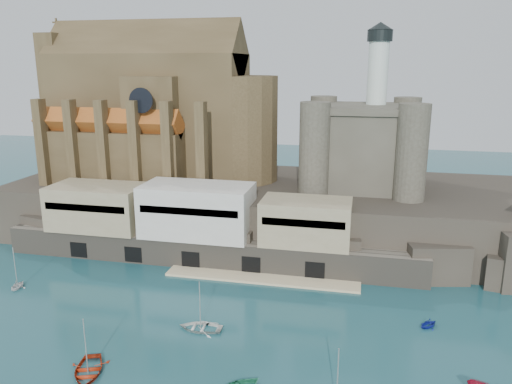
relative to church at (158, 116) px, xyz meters
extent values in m
plane|color=#17454E|center=(24.13, -41.85, -22.13)|extent=(300.00, 300.00, 0.00)
cube|color=black|center=(24.13, -1.85, -17.13)|extent=(100.00, 34.00, 10.00)
cube|color=black|center=(-13.87, -18.35, -19.13)|extent=(9.00, 5.00, 6.00)
cube|color=black|center=(2.13, -18.35, -19.13)|extent=(9.00, 5.00, 6.00)
cube|color=black|center=(19.13, -18.35, -19.13)|extent=(9.00, 5.00, 6.00)
cube|color=black|center=(36.13, -18.35, -19.13)|extent=(9.00, 5.00, 6.00)
cube|color=black|center=(52.13, -18.35, -19.13)|extent=(9.00, 5.00, 6.00)
cube|color=#675F52|center=(16.13, -19.35, -19.88)|extent=(70.00, 6.00, 4.50)
cube|color=#D3BC8D|center=(26.13, -23.85, -21.98)|extent=(30.00, 4.00, 0.40)
cube|color=black|center=(-5.87, -22.25, -20.53)|extent=(3.00, 0.40, 2.60)
cube|color=black|center=(4.13, -22.25, -20.53)|extent=(3.00, 0.40, 2.60)
cube|color=black|center=(14.13, -22.25, -20.53)|extent=(3.00, 0.40, 2.60)
cube|color=black|center=(24.13, -22.25, -20.53)|extent=(3.00, 0.40, 2.60)
cube|color=black|center=(34.13, -22.25, -20.53)|extent=(3.00, 0.40, 2.60)
cube|color=gray|center=(-3.87, -18.35, -13.88)|extent=(16.00, 9.00, 7.50)
cube|color=beige|center=(14.13, -18.35, -13.38)|extent=(18.00, 9.00, 8.50)
cube|color=gray|center=(32.13, -18.35, -14.13)|extent=(14.00, 8.00, 7.00)
cube|color=#453720|center=(-1.87, 0.15, -0.13)|extent=(38.00, 14.00, 24.00)
cube|color=#453720|center=(-1.87, 0.15, 11.87)|extent=(38.00, 13.01, 13.01)
cylinder|color=#453720|center=(17.13, 0.15, -2.13)|extent=(14.00, 14.00, 20.00)
cube|color=#453720|center=(2.13, 0.15, -2.13)|extent=(10.00, 20.00, 20.00)
cube|color=#453720|center=(-5.87, -9.35, -7.13)|extent=(28.00, 5.00, 10.00)
cube|color=#453720|center=(-5.87, 9.65, -7.13)|extent=(28.00, 5.00, 10.00)
cube|color=#A24F1B|center=(-5.87, -9.35, -0.53)|extent=(28.00, 5.66, 5.66)
cube|color=#A24F1B|center=(-5.87, 9.65, -0.53)|extent=(28.00, 5.66, 5.66)
cube|color=#453720|center=(-20.87, 0.15, 1.87)|extent=(4.00, 10.00, 28.00)
cylinder|color=black|center=(2.13, -11.90, 3.87)|extent=(4.40, 0.30, 4.40)
cube|color=#453720|center=(-17.87, -12.35, -4.13)|extent=(1.60, 2.20, 16.00)
cube|color=#453720|center=(-11.67, -12.35, -4.13)|extent=(1.60, 2.20, 16.00)
cube|color=#453720|center=(-5.47, -12.35, -4.13)|extent=(1.60, 2.20, 16.00)
cube|color=#453720|center=(0.73, -12.35, -4.13)|extent=(1.60, 2.20, 16.00)
cube|color=#453720|center=(6.93, -12.35, -4.13)|extent=(1.60, 2.20, 16.00)
cube|color=#453720|center=(13.13, -12.35, -4.13)|extent=(1.60, 2.20, 16.00)
cube|color=#444135|center=(40.13, -0.85, -5.13)|extent=(16.00, 16.00, 14.00)
cube|color=#444135|center=(40.13, -0.85, 2.27)|extent=(17.00, 17.00, 1.20)
cylinder|color=#444135|center=(32.13, -8.85, -4.13)|extent=(5.20, 5.20, 16.00)
cylinder|color=#444135|center=(48.13, -8.85, -4.13)|extent=(5.20, 5.20, 16.00)
cylinder|color=#444135|center=(32.13, 7.15, -4.13)|extent=(5.20, 5.20, 16.00)
cylinder|color=#444135|center=(48.13, 7.15, -4.13)|extent=(5.20, 5.20, 16.00)
cylinder|color=silver|center=(42.13, 1.15, 7.87)|extent=(3.60, 3.60, 12.00)
cylinder|color=black|center=(42.13, 1.15, 14.87)|extent=(4.40, 4.40, 2.00)
cone|color=black|center=(42.13, 1.15, 16.47)|extent=(4.60, 4.60, 1.40)
cube|color=black|center=(62.13, -18.85, -19.63)|extent=(6.00, 5.00, 5.00)
imported|color=#A4250C|center=(12.92, -51.44, -22.13)|extent=(4.47, 2.68, 6.03)
imported|color=silver|center=(-8.40, -34.77, -22.13)|extent=(2.76, 1.83, 3.04)
imported|color=silver|center=(21.76, -40.08, -22.13)|extent=(1.26, 3.95, 5.48)
imported|color=#142098|center=(49.60, -33.36, -22.13)|extent=(2.71, 2.72, 2.76)
camera|label=1|loc=(40.63, -93.33, 9.94)|focal=35.00mm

